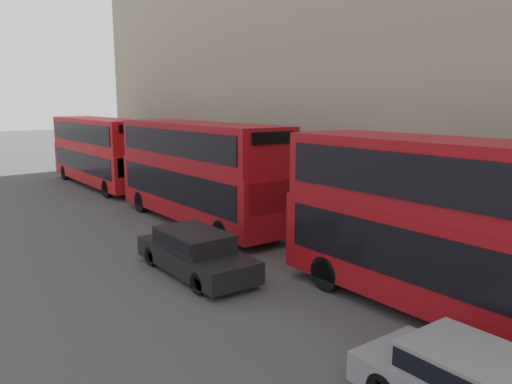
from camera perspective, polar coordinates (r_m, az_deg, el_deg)
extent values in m
cube|color=#A80F14|center=(12.92, 22.62, -7.59)|extent=(2.55, 10.04, 2.23)
cube|color=#A80F14|center=(12.48, 23.25, 1.26)|extent=(2.50, 9.84, 1.80)
cube|color=black|center=(12.84, 22.70, -6.45)|extent=(2.59, 9.23, 1.25)
cube|color=black|center=(12.47, 23.28, 1.67)|extent=(2.59, 9.23, 1.08)
cylinder|color=black|center=(14.36, 8.06, -9.17)|extent=(0.30, 1.00, 1.00)
cylinder|color=black|center=(15.95, 13.89, -7.38)|extent=(0.30, 1.00, 1.00)
cube|color=#A80F14|center=(21.81, -6.54, 0.28)|extent=(2.55, 10.44, 2.29)
cube|color=#A80F14|center=(21.55, -6.65, 5.56)|extent=(2.50, 10.23, 1.74)
cube|color=black|center=(21.76, -6.55, 0.99)|extent=(2.59, 9.60, 1.28)
cube|color=black|center=(21.55, -6.65, 5.79)|extent=(2.59, 9.60, 1.05)
cube|color=black|center=(17.49, 1.98, -0.62)|extent=(2.17, 0.06, 1.14)
cube|color=black|center=(17.22, 2.02, 6.20)|extent=(1.78, 0.06, 0.42)
cylinder|color=black|center=(18.43, -3.85, -4.71)|extent=(0.30, 1.00, 1.00)
cylinder|color=black|center=(19.69, 1.67, -3.71)|extent=(0.30, 1.00, 1.00)
cylinder|color=black|center=(24.68, -12.97, -1.10)|extent=(0.30, 1.00, 1.00)
cylinder|color=black|center=(25.64, -8.37, -0.53)|extent=(0.30, 1.00, 1.00)
cube|color=red|center=(32.90, -17.29, 3.06)|extent=(2.55, 11.28, 2.08)
cube|color=red|center=(32.73, -17.47, 6.43)|extent=(2.50, 11.05, 1.81)
cube|color=black|center=(32.87, -17.31, 3.49)|extent=(2.59, 10.38, 1.16)
cube|color=black|center=(32.72, -17.48, 6.59)|extent=(2.59, 10.38, 1.09)
cube|color=black|center=(27.65, -13.46, 2.82)|extent=(2.17, 0.06, 1.04)
cube|color=black|center=(27.47, -13.64, 7.11)|extent=(1.78, 0.06, 0.43)
cylinder|color=black|center=(28.88, -16.63, 0.36)|extent=(0.30, 1.00, 1.00)
cylinder|color=black|center=(29.70, -12.56, 0.81)|extent=(0.30, 1.00, 1.00)
cylinder|color=black|center=(36.51, -20.99, 2.10)|extent=(0.30, 1.00, 1.00)
cylinder|color=black|center=(37.16, -17.66, 2.43)|extent=(0.30, 1.00, 1.00)
cube|color=gray|center=(9.24, 24.47, -18.06)|extent=(1.60, 2.40, 0.53)
cube|color=black|center=(9.22, 24.49, -17.91)|extent=(1.63, 2.28, 0.34)
cylinder|color=black|center=(10.73, 20.10, -17.77)|extent=(0.22, 0.64, 0.64)
cube|color=black|center=(15.64, -6.90, -7.51)|extent=(1.76, 4.77, 0.63)
cube|color=black|center=(15.58, -7.17, -5.35)|extent=(1.55, 2.62, 0.54)
cube|color=black|center=(15.57, -7.17, -5.26)|extent=(1.58, 2.49, 0.34)
cylinder|color=black|center=(14.09, -6.52, -10.30)|extent=(0.22, 0.64, 0.64)
cylinder|color=black|center=(14.87, -1.33, -9.12)|extent=(0.22, 0.64, 0.64)
cylinder|color=black|center=(16.67, -11.82, -7.18)|extent=(0.22, 0.64, 0.64)
cylinder|color=black|center=(17.33, -7.18, -6.36)|extent=(0.22, 0.64, 0.64)
cylinder|color=brown|center=(33.13, -12.42, 2.23)|extent=(0.36, 0.36, 1.52)
sphere|color=tan|center=(33.02, -12.48, 3.73)|extent=(0.22, 0.22, 0.22)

